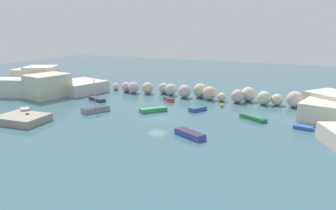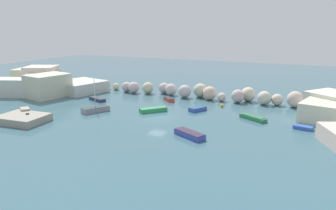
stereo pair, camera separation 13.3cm
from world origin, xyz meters
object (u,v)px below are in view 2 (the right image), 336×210
(stone_dock, at_px, (22,119))
(moored_boat_7, at_px, (153,110))
(moored_boat_5, at_px, (95,109))
(moored_boat_8, at_px, (97,99))
(moored_boat_6, at_px, (190,134))
(channel_buoy, at_px, (222,105))
(moored_boat_2, at_px, (169,99))
(moored_boat_3, at_px, (198,109))
(moored_boat_4, at_px, (253,118))
(moored_boat_0, at_px, (26,114))
(moored_boat_1, at_px, (303,127))

(stone_dock, relative_size, moored_boat_7, 1.55)
(moored_boat_5, xyz_separation_m, moored_boat_7, (8.18, 3.89, -0.06))
(moored_boat_8, bearing_deg, moored_boat_6, -5.37)
(channel_buoy, bearing_deg, moored_boat_8, -167.20)
(moored_boat_2, distance_m, moored_boat_8, 12.88)
(moored_boat_3, xyz_separation_m, moored_boat_4, (8.97, -1.34, -0.03))
(moored_boat_4, height_order, moored_boat_6, moored_boat_6)
(stone_dock, relative_size, moored_boat_0, 1.13)
(moored_boat_7, distance_m, moored_boat_8, 13.08)
(stone_dock, distance_m, moored_boat_6, 23.86)
(moored_boat_0, bearing_deg, moored_boat_7, -109.74)
(moored_boat_5, relative_size, moored_boat_6, 1.18)
(channel_buoy, height_order, moored_boat_4, moored_boat_4)
(moored_boat_6, xyz_separation_m, moored_boat_8, (-22.46, 11.66, -0.07))
(moored_boat_0, bearing_deg, stone_dock, 165.88)
(moored_boat_1, bearing_deg, stone_dock, 31.76)
(moored_boat_1, height_order, moored_boat_8, moored_boat_8)
(moored_boat_0, height_order, moored_boat_1, moored_boat_0)
(moored_boat_4, relative_size, moored_boat_7, 1.04)
(moored_boat_7, bearing_deg, stone_dock, -6.35)
(moored_boat_3, height_order, moored_boat_6, moored_boat_6)
(moored_boat_4, xyz_separation_m, moored_boat_6, (-5.42, -11.04, 0.07))
(channel_buoy, height_order, moored_boat_7, moored_boat_7)
(moored_boat_5, height_order, moored_boat_8, moored_boat_5)
(moored_boat_5, bearing_deg, moored_boat_1, -55.55)
(moored_boat_3, xyz_separation_m, moored_boat_7, (-6.11, -3.45, 0.02))
(stone_dock, height_order, moored_boat_6, stone_dock)
(moored_boat_4, bearing_deg, moored_boat_2, -168.76)
(moored_boat_7, bearing_deg, moored_boat_0, -15.13)
(moored_boat_3, bearing_deg, moored_boat_0, 149.04)
(moored_boat_1, distance_m, moored_boat_7, 21.95)
(moored_boat_2, relative_size, moored_boat_4, 0.63)
(moored_boat_2, distance_m, moored_boat_6, 19.94)
(moored_boat_1, relative_size, moored_boat_5, 0.48)
(moored_boat_5, bearing_deg, moored_boat_2, -4.77)
(channel_buoy, xyz_separation_m, moored_boat_3, (-2.76, -4.20, 0.04))
(moored_boat_1, xyz_separation_m, moored_boat_6, (-12.29, -9.25, 0.11))
(moored_boat_1, height_order, moored_boat_4, moored_boat_4)
(moored_boat_4, distance_m, moored_boat_5, 24.02)
(moored_boat_7, bearing_deg, moored_boat_5, -23.92)
(moored_boat_3, height_order, moored_boat_4, moored_boat_3)
(moored_boat_4, height_order, moored_boat_7, moored_boat_7)
(moored_boat_1, height_order, moored_boat_2, moored_boat_2)
(moored_boat_5, distance_m, moored_boat_8, 8.07)
(moored_boat_2, distance_m, moored_boat_3, 8.40)
(moored_boat_6, relative_size, moored_boat_7, 1.09)
(moored_boat_1, bearing_deg, channel_buoy, -17.84)
(moored_boat_4, height_order, moored_boat_5, moored_boat_5)
(moored_boat_4, bearing_deg, moored_boat_3, -157.42)
(moored_boat_0, bearing_deg, moored_boat_1, -127.68)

